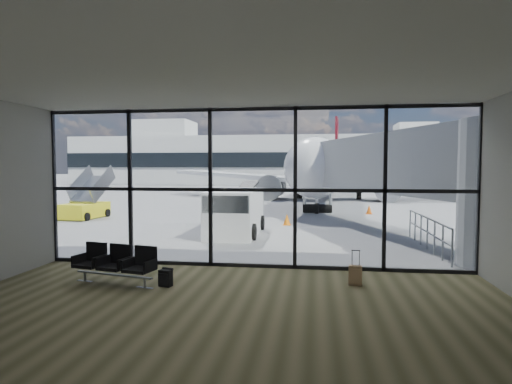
% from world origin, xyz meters
% --- Properties ---
extents(ground, '(220.00, 220.00, 0.00)m').
position_xyz_m(ground, '(0.00, 40.00, 0.00)').
color(ground, slate).
rests_on(ground, ground).
extents(lounge_shell, '(12.02, 8.01, 4.51)m').
position_xyz_m(lounge_shell, '(0.00, -4.80, 2.65)').
color(lounge_shell, brown).
rests_on(lounge_shell, ground).
extents(glass_curtain_wall, '(12.10, 0.12, 4.50)m').
position_xyz_m(glass_curtain_wall, '(0.00, 0.00, 2.25)').
color(glass_curtain_wall, white).
rests_on(glass_curtain_wall, ground).
extents(jet_bridge, '(8.00, 16.50, 4.33)m').
position_xyz_m(jet_bridge, '(4.90, 7.07, 2.76)').
color(jet_bridge, '#989B9D').
rests_on(jet_bridge, ground).
extents(apron_railing, '(0.06, 5.46, 1.11)m').
position_xyz_m(apron_railing, '(5.60, 3.50, 0.72)').
color(apron_railing, gray).
rests_on(apron_railing, ground).
extents(far_terminal, '(80.00, 12.20, 11.00)m').
position_xyz_m(far_terminal, '(-0.59, 61.97, 4.21)').
color(far_terminal, silver).
rests_on(far_terminal, ground).
extents(tree_0, '(4.95, 4.95, 7.12)m').
position_xyz_m(tree_0, '(-45.00, 72.00, 4.63)').
color(tree_0, '#382619').
rests_on(tree_0, ground).
extents(tree_1, '(5.61, 5.61, 8.07)m').
position_xyz_m(tree_1, '(-39.00, 72.00, 5.25)').
color(tree_1, '#382619').
rests_on(tree_1, ground).
extents(tree_2, '(6.27, 6.27, 9.03)m').
position_xyz_m(tree_2, '(-33.00, 72.00, 5.88)').
color(tree_2, '#382619').
rests_on(tree_2, ground).
extents(tree_3, '(4.95, 4.95, 7.12)m').
position_xyz_m(tree_3, '(-27.00, 72.00, 4.63)').
color(tree_3, '#382619').
rests_on(tree_3, ground).
extents(tree_4, '(5.61, 5.61, 8.07)m').
position_xyz_m(tree_4, '(-21.00, 72.00, 5.25)').
color(tree_4, '#382619').
rests_on(tree_4, ground).
extents(tree_5, '(6.27, 6.27, 9.03)m').
position_xyz_m(tree_5, '(-15.00, 72.00, 5.88)').
color(tree_5, '#382619').
rests_on(tree_5, ground).
extents(seating_row, '(2.14, 1.00, 0.95)m').
position_xyz_m(seating_row, '(-3.03, -2.10, 0.52)').
color(seating_row, gray).
rests_on(seating_row, ground).
extents(backpack, '(0.33, 0.32, 0.44)m').
position_xyz_m(backpack, '(-1.76, -2.22, 0.21)').
color(backpack, black).
rests_on(backpack, ground).
extents(suitcase, '(0.33, 0.26, 0.84)m').
position_xyz_m(suitcase, '(2.71, -1.51, 0.25)').
color(suitcase, '#957553').
rests_on(suitcase, ground).
extents(airliner, '(30.10, 34.95, 9.00)m').
position_xyz_m(airliner, '(3.05, 27.68, 2.74)').
color(airliner, silver).
rests_on(airliner, ground).
extents(service_van, '(2.13, 4.31, 1.87)m').
position_xyz_m(service_van, '(-1.58, 5.73, 0.96)').
color(service_van, white).
rests_on(service_van, ground).
extents(belt_loader, '(2.08, 4.09, 1.80)m').
position_xyz_m(belt_loader, '(-3.54, 18.34, 0.60)').
color(belt_loader, black).
rests_on(belt_loader, ground).
extents(mobile_stairs, '(1.95, 3.42, 2.33)m').
position_xyz_m(mobile_stairs, '(-10.94, 10.34, 0.56)').
color(mobile_stairs, yellow).
rests_on(mobile_stairs, ground).
extents(traffic_cone_b, '(0.38, 0.38, 0.55)m').
position_xyz_m(traffic_cone_b, '(0.39, 9.00, 0.26)').
color(traffic_cone_b, orange).
rests_on(traffic_cone_b, ground).
extents(traffic_cone_c, '(0.38, 0.38, 0.55)m').
position_xyz_m(traffic_cone_c, '(5.00, 14.64, 0.26)').
color(traffic_cone_c, '#E15A0B').
rests_on(traffic_cone_c, ground).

